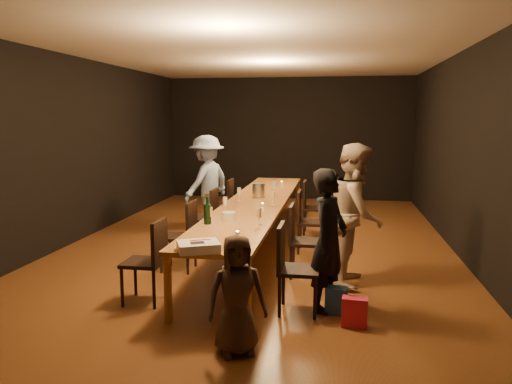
% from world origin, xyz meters
% --- Properties ---
extents(ground, '(10.00, 10.00, 0.00)m').
position_xyz_m(ground, '(0.00, 0.00, 0.00)').
color(ground, '#482812').
rests_on(ground, ground).
extents(room_shell, '(6.04, 10.04, 3.02)m').
position_xyz_m(room_shell, '(0.00, 0.00, 2.08)').
color(room_shell, black).
rests_on(room_shell, ground).
extents(table, '(0.90, 6.00, 0.75)m').
position_xyz_m(table, '(0.00, 0.00, 0.70)').
color(table, olive).
rests_on(table, ground).
extents(chair_right_0, '(0.42, 0.42, 0.93)m').
position_xyz_m(chair_right_0, '(0.85, -2.40, 0.47)').
color(chair_right_0, black).
rests_on(chair_right_0, ground).
extents(chair_right_1, '(0.42, 0.42, 0.93)m').
position_xyz_m(chair_right_1, '(0.85, -1.20, 0.47)').
color(chair_right_1, black).
rests_on(chair_right_1, ground).
extents(chair_right_2, '(0.42, 0.42, 0.93)m').
position_xyz_m(chair_right_2, '(0.85, 0.00, 0.47)').
color(chair_right_2, black).
rests_on(chair_right_2, ground).
extents(chair_right_3, '(0.42, 0.42, 0.93)m').
position_xyz_m(chair_right_3, '(0.85, 1.20, 0.47)').
color(chair_right_3, black).
rests_on(chair_right_3, ground).
extents(chair_left_0, '(0.42, 0.42, 0.93)m').
position_xyz_m(chair_left_0, '(-0.85, -2.40, 0.47)').
color(chair_left_0, black).
rests_on(chair_left_0, ground).
extents(chair_left_1, '(0.42, 0.42, 0.93)m').
position_xyz_m(chair_left_1, '(-0.85, -1.20, 0.47)').
color(chair_left_1, black).
rests_on(chair_left_1, ground).
extents(chair_left_2, '(0.42, 0.42, 0.93)m').
position_xyz_m(chair_left_2, '(-0.85, 0.00, 0.47)').
color(chair_left_2, black).
rests_on(chair_left_2, ground).
extents(chair_left_3, '(0.42, 0.42, 0.93)m').
position_xyz_m(chair_left_3, '(-0.85, 1.20, 0.47)').
color(chair_left_3, black).
rests_on(chair_left_3, ground).
extents(woman_birthday, '(0.53, 0.64, 1.51)m').
position_xyz_m(woman_birthday, '(1.15, -2.27, 0.75)').
color(woman_birthday, black).
rests_on(woman_birthday, ground).
extents(woman_tan, '(0.76, 0.92, 1.72)m').
position_xyz_m(woman_tan, '(1.46, -1.34, 0.86)').
color(woman_tan, beige).
rests_on(woman_tan, ground).
extents(man_blue, '(1.03, 1.26, 1.70)m').
position_xyz_m(man_blue, '(-1.15, 1.40, 0.85)').
color(man_blue, '#92AEE1').
rests_on(man_blue, ground).
extents(child, '(0.60, 0.50, 1.04)m').
position_xyz_m(child, '(0.40, -3.40, 0.52)').
color(child, '#422F25').
rests_on(child, ground).
extents(gift_bag_red, '(0.26, 0.16, 0.29)m').
position_xyz_m(gift_bag_red, '(1.42, -2.69, 0.15)').
color(gift_bag_red, '#DE214B').
rests_on(gift_bag_red, ground).
extents(gift_bag_blue, '(0.24, 0.17, 0.28)m').
position_xyz_m(gift_bag_blue, '(1.24, -2.38, 0.14)').
color(gift_bag_blue, '#265EA7').
rests_on(gift_bag_blue, ground).
extents(birthday_cake, '(0.48, 0.45, 0.09)m').
position_xyz_m(birthday_cake, '(-0.08, -2.90, 0.79)').
color(birthday_cake, white).
rests_on(birthday_cake, table).
extents(plate_stack, '(0.24, 0.24, 0.10)m').
position_xyz_m(plate_stack, '(-0.11, -1.42, 0.80)').
color(plate_stack, white).
rests_on(plate_stack, table).
extents(champagne_bottle, '(0.10, 0.10, 0.38)m').
position_xyz_m(champagne_bottle, '(-0.31, -1.70, 0.94)').
color(champagne_bottle, black).
rests_on(champagne_bottle, table).
extents(ice_bucket, '(0.25, 0.25, 0.22)m').
position_xyz_m(ice_bucket, '(-0.03, 0.46, 0.86)').
color(ice_bucket, silver).
rests_on(ice_bucket, table).
extents(wineglass_0, '(0.06, 0.06, 0.21)m').
position_xyz_m(wineglass_0, '(-0.28, -1.69, 0.85)').
color(wineglass_0, beige).
rests_on(wineglass_0, table).
extents(wineglass_1, '(0.06, 0.06, 0.21)m').
position_xyz_m(wineglass_1, '(0.31, -1.65, 0.85)').
color(wineglass_1, beige).
rests_on(wineglass_1, table).
extents(wineglass_2, '(0.06, 0.06, 0.21)m').
position_xyz_m(wineglass_2, '(-0.27, -0.91, 0.85)').
color(wineglass_2, silver).
rests_on(wineglass_2, table).
extents(wineglass_3, '(0.06, 0.06, 0.21)m').
position_xyz_m(wineglass_3, '(0.29, -0.26, 0.85)').
color(wineglass_3, beige).
rests_on(wineglass_3, table).
extents(wineglass_4, '(0.06, 0.06, 0.21)m').
position_xyz_m(wineglass_4, '(-0.27, 0.01, 0.85)').
color(wineglass_4, silver).
rests_on(wineglass_4, table).
extents(wineglass_5, '(0.06, 0.06, 0.21)m').
position_xyz_m(wineglass_5, '(0.17, 0.89, 0.85)').
color(wineglass_5, silver).
rests_on(wineglass_5, table).
extents(tealight_near, '(0.05, 0.05, 0.03)m').
position_xyz_m(tealight_near, '(0.15, -2.16, 0.77)').
color(tealight_near, '#B2B7B2').
rests_on(tealight_near, table).
extents(tealight_mid, '(0.05, 0.05, 0.03)m').
position_xyz_m(tealight_mid, '(0.15, -0.32, 0.77)').
color(tealight_mid, '#B2B7B2').
rests_on(tealight_mid, table).
extents(tealight_far, '(0.05, 0.05, 0.03)m').
position_xyz_m(tealight_far, '(0.15, 2.18, 0.77)').
color(tealight_far, '#B2B7B2').
rests_on(tealight_far, table).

